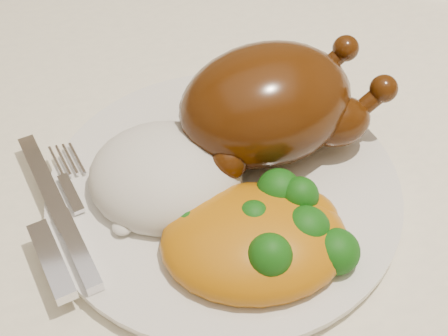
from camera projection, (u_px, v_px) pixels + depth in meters
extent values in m
cube|color=brown|center=(271.00, 97.00, 0.64)|extent=(1.60, 0.90, 0.04)
cube|color=beige|center=(273.00, 79.00, 0.62)|extent=(1.72, 1.02, 0.01)
cylinder|color=silver|center=(224.00, 190.00, 0.51)|extent=(0.35, 0.35, 0.01)
ellipsoid|color=#482007|center=(266.00, 104.00, 0.50)|extent=(0.16, 0.13, 0.09)
ellipsoid|color=#482007|center=(256.00, 90.00, 0.48)|extent=(0.08, 0.06, 0.04)
ellipsoid|color=#482007|center=(337.00, 121.00, 0.51)|extent=(0.06, 0.04, 0.04)
sphere|color=#482007|center=(384.00, 89.00, 0.50)|extent=(0.02, 0.02, 0.02)
ellipsoid|color=#482007|center=(303.00, 79.00, 0.54)|extent=(0.06, 0.04, 0.04)
sphere|color=#482007|center=(346.00, 48.00, 0.54)|extent=(0.02, 0.02, 0.02)
sphere|color=#482007|center=(229.00, 161.00, 0.48)|extent=(0.03, 0.03, 0.03)
sphere|color=#482007|center=(197.00, 108.00, 0.52)|extent=(0.03, 0.03, 0.03)
ellipsoid|color=white|center=(166.00, 177.00, 0.49)|extent=(0.15, 0.14, 0.06)
ellipsoid|color=#BE6F0C|center=(254.00, 241.00, 0.45)|extent=(0.15, 0.13, 0.05)
ellipsoid|color=#BE6F0C|center=(297.00, 220.00, 0.46)|extent=(0.06, 0.06, 0.03)
ellipsoid|color=#0B3609|center=(336.00, 251.00, 0.44)|extent=(0.04, 0.04, 0.03)
ellipsoid|color=#0B3609|center=(193.00, 227.00, 0.46)|extent=(0.03, 0.03, 0.03)
ellipsoid|color=#0B3609|center=(300.00, 196.00, 0.46)|extent=(0.03, 0.03, 0.03)
ellipsoid|color=#0B3609|center=(254.00, 216.00, 0.45)|extent=(0.02, 0.02, 0.02)
ellipsoid|color=#0B3609|center=(226.00, 222.00, 0.46)|extent=(0.03, 0.03, 0.03)
ellipsoid|color=#0B3609|center=(305.00, 231.00, 0.45)|extent=(0.04, 0.04, 0.04)
ellipsoid|color=#0B3609|center=(270.00, 257.00, 0.42)|extent=(0.03, 0.03, 0.03)
ellipsoid|color=#0B3609|center=(279.00, 190.00, 0.47)|extent=(0.03, 0.03, 0.03)
cube|color=silver|center=(45.00, 181.00, 0.50)|extent=(0.04, 0.11, 0.00)
cube|color=silver|center=(52.00, 261.00, 0.44)|extent=(0.03, 0.07, 0.01)
cube|color=silver|center=(78.00, 250.00, 0.45)|extent=(0.03, 0.08, 0.01)
cube|color=silver|center=(69.00, 176.00, 0.50)|extent=(0.03, 0.08, 0.00)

